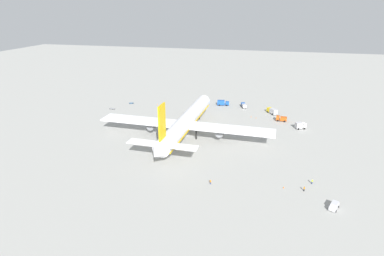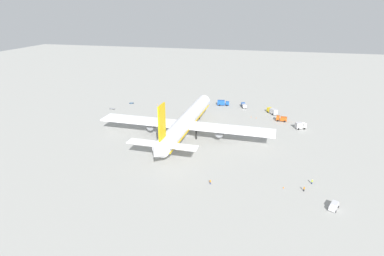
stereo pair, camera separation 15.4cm
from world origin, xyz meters
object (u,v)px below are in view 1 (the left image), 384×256
(ground_worker_2, at_px, (312,182))
(baggage_cart_0, at_px, (131,103))
(traffic_cone_3, at_px, (284,187))
(service_truck_2, at_px, (223,103))
(service_truck_4, at_px, (300,125))
(traffic_cone_1, at_px, (256,118))
(traffic_cone_2, at_px, (251,117))
(service_truck_1, at_px, (244,105))
(ground_worker_0, at_px, (210,182))
(baggage_cart_1, at_px, (112,109))
(traffic_cone_0, at_px, (157,104))
(airliner, at_px, (186,122))
(service_van, at_px, (334,206))
(service_truck_0, at_px, (272,111))
(service_truck_3, at_px, (281,118))
(ground_worker_1, at_px, (304,189))

(ground_worker_2, bearing_deg, baggage_cart_0, 53.02)
(ground_worker_2, xyz_separation_m, traffic_cone_3, (-4.81, 8.94, -0.58))
(service_truck_2, relative_size, baggage_cart_0, 2.29)
(ground_worker_2, relative_size, traffic_cone_3, 3.06)
(service_truck_4, relative_size, traffic_cone_1, 9.47)
(service_truck_2, relative_size, traffic_cone_2, 12.77)
(service_truck_1, distance_m, traffic_cone_2, 16.83)
(service_truck_1, xyz_separation_m, ground_worker_0, (-86.57, 2.70, -0.47))
(baggage_cart_1, xyz_separation_m, traffic_cone_0, (14.07, -21.58, 0.01))
(traffic_cone_0, bearing_deg, airliner, -146.22)
(service_van, xyz_separation_m, baggage_cart_0, (83.81, 98.89, -0.77))
(service_truck_0, xyz_separation_m, service_van, (-83.89, -18.07, -0.60))
(service_truck_1, relative_size, service_truck_3, 1.08)
(service_truck_2, distance_m, baggage_cart_0, 53.62)
(service_truck_3, relative_size, traffic_cone_1, 9.61)
(service_truck_0, distance_m, service_truck_3, 11.79)
(service_truck_3, height_order, ground_worker_1, service_truck_3)
(service_truck_4, height_order, baggage_cart_0, service_truck_4)
(airliner, bearing_deg, service_truck_3, -53.33)
(service_truck_0, height_order, traffic_cone_0, service_truck_0)
(ground_worker_1, relative_size, traffic_cone_2, 2.97)
(service_truck_1, height_order, ground_worker_1, service_truck_1)
(airliner, relative_size, service_truck_0, 11.13)
(service_truck_4, bearing_deg, service_truck_2, 54.83)
(airliner, height_order, ground_worker_2, airliner)
(ground_worker_0, relative_size, traffic_cone_1, 3.00)
(baggage_cart_1, height_order, traffic_cone_0, traffic_cone_0)
(service_truck_3, bearing_deg, baggage_cart_0, 82.81)
(service_truck_3, xyz_separation_m, ground_worker_2, (-60.18, -8.80, -0.52))
(airliner, relative_size, ground_worker_1, 46.90)
(service_truck_0, distance_m, service_truck_1, 17.47)
(traffic_cone_0, bearing_deg, baggage_cart_0, 94.63)
(ground_worker_2, xyz_separation_m, traffic_cone_2, (62.65, 23.85, -0.58))
(ground_worker_0, bearing_deg, baggage_cart_0, 38.31)
(ground_worker_0, xyz_separation_m, ground_worker_2, (7.99, -31.87, 0.02))
(service_truck_3, distance_m, ground_worker_0, 71.97)
(ground_worker_2, relative_size, traffic_cone_0, 3.06)
(ground_worker_2, bearing_deg, airliner, 59.45)
(service_truck_1, distance_m, baggage_cart_1, 73.88)
(service_truck_1, height_order, ground_worker_0, service_truck_1)
(ground_worker_1, height_order, traffic_cone_3, ground_worker_1)
(airliner, relative_size, service_van, 16.58)
(traffic_cone_1, bearing_deg, ground_worker_0, 171.30)
(airliner, distance_m, service_truck_4, 54.36)
(service_truck_4, bearing_deg, service_truck_3, 43.10)
(service_van, xyz_separation_m, ground_worker_0, (4.87, 36.52, -0.20))
(service_truck_4, relative_size, ground_worker_1, 3.19)
(service_truck_2, height_order, service_truck_3, service_truck_2)
(service_truck_2, bearing_deg, baggage_cart_0, 99.84)
(baggage_cart_1, bearing_deg, service_truck_0, -81.55)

